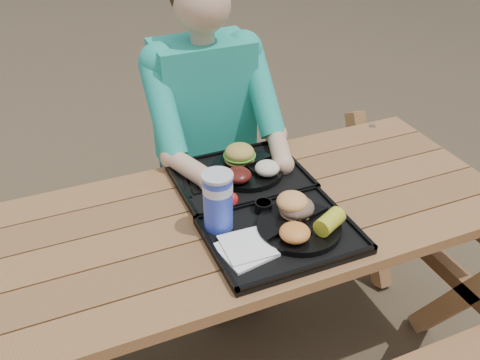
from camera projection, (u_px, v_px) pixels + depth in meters
name	position (u px, v px, depth m)	size (l,w,h in m)	color
picnic_table	(240.00, 295.00, 1.95)	(1.80, 1.49, 0.75)	#999999
tray_near	(282.00, 236.00, 1.63)	(0.45, 0.35, 0.02)	black
tray_far	(240.00, 178.00, 1.90)	(0.45, 0.35, 0.02)	black
plate_near	(299.00, 227.00, 1.63)	(0.26, 0.26, 0.02)	black
plate_far	(247.00, 170.00, 1.90)	(0.26, 0.26, 0.02)	black
napkin_stack	(246.00, 249.00, 1.55)	(0.15, 0.15, 0.02)	white
soda_cup	(218.00, 203.00, 1.60)	(0.09, 0.09, 0.18)	#1B34CC
condiment_bbq	(263.00, 206.00, 1.71)	(0.06, 0.06, 0.03)	black
condiment_mustard	(285.00, 203.00, 1.73)	(0.05, 0.05, 0.03)	gold
sandwich	(297.00, 199.00, 1.64)	(0.10, 0.10, 0.11)	#F3A155
mac_cheese	(295.00, 233.00, 1.56)	(0.09, 0.09, 0.05)	#EC933E
corn_cob	(330.00, 222.00, 1.59)	(0.10, 0.10, 0.06)	#CDD22C
cutlery_far	(192.00, 183.00, 1.85)	(0.02, 0.14, 0.01)	black
burger	(240.00, 149.00, 1.91)	(0.11, 0.11, 0.10)	gold
baked_beans	(238.00, 175.00, 1.82)	(0.09, 0.09, 0.04)	#521410
potato_salad	(267.00, 168.00, 1.85)	(0.09, 0.09, 0.05)	#F4E4CF
diner	(207.00, 154.00, 2.27)	(0.48, 0.84, 1.28)	#1BC1BD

